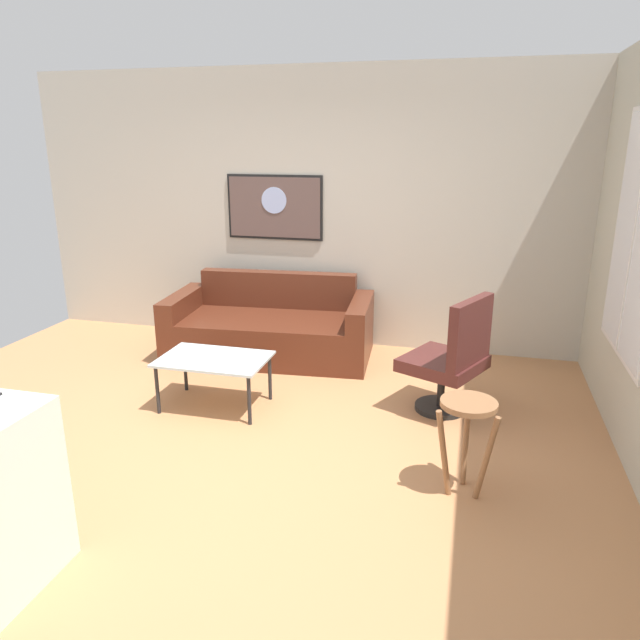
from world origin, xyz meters
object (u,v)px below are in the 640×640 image
object	(u,v)px
couch	(271,329)
wall_painting	(275,207)
coffee_table	(214,362)
bar_stool	(468,421)
armchair	(452,357)

from	to	relation	value
couch	wall_painting	distance (m)	1.28
coffee_table	bar_stool	distance (m)	2.14
coffee_table	couch	bearing A→B (deg)	88.33
couch	coffee_table	bearing A→B (deg)	-91.67
couch	bar_stool	distance (m)	2.84
couch	coffee_table	size ratio (longest dim) A/B	2.40
couch	bar_stool	size ratio (longest dim) A/B	3.37
armchair	wall_painting	bearing A→B (deg)	142.98
coffee_table	wall_painting	world-z (taller)	wall_painting
coffee_table	armchair	world-z (taller)	armchair
armchair	wall_painting	xyz separation A→B (m)	(-1.93, 1.46, 0.95)
wall_painting	couch	bearing A→B (deg)	-77.78
couch	bar_stool	xyz separation A→B (m)	(1.96, -2.04, 0.22)
coffee_table	bar_stool	xyz separation A→B (m)	(1.99, -0.76, 0.10)
bar_stool	wall_painting	world-z (taller)	wall_painting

